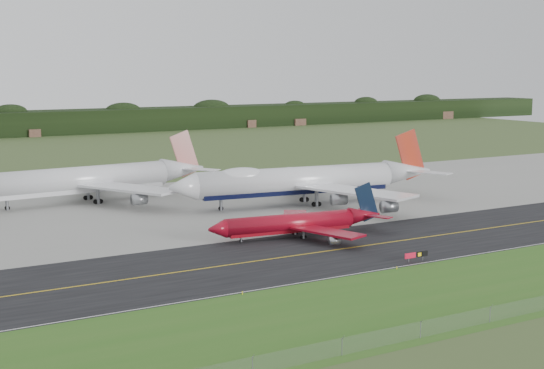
{
  "coord_description": "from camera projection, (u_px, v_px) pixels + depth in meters",
  "views": [
    {
      "loc": [
        -79.24,
        -118.41,
        33.76
      ],
      "look_at": [
        -0.02,
        22.0,
        8.83
      ],
      "focal_mm": 50.0,
      "sensor_mm": 36.0,
      "label": 1
    }
  ],
  "objects": [
    {
      "name": "ground",
      "position": [
        328.0,
        245.0,
        145.56
      ],
      "size": [
        600.0,
        600.0,
        0.0
      ],
      "primitive_type": "plane",
      "color": "#3A5025",
      "rests_on": "ground"
    },
    {
      "name": "grass_verge",
      "position": [
        455.0,
        291.0,
        115.44
      ],
      "size": [
        400.0,
        30.0,
        0.01
      ],
      "primitive_type": "cube",
      "color": "#30601C",
      "rests_on": "ground"
    },
    {
      "name": "taxiway",
      "position": [
        340.0,
        249.0,
        142.12
      ],
      "size": [
        400.0,
        32.0,
        0.02
      ],
      "primitive_type": "cube",
      "color": "black",
      "rests_on": "ground"
    },
    {
      "name": "apron",
      "position": [
        215.0,
        204.0,
        189.46
      ],
      "size": [
        400.0,
        78.0,
        0.01
      ],
      "primitive_type": "cube",
      "color": "gray",
      "rests_on": "ground"
    },
    {
      "name": "taxiway_centreline",
      "position": [
        340.0,
        249.0,
        142.11
      ],
      "size": [
        400.0,
        0.4,
        0.0
      ],
      "primitive_type": "cube",
      "color": "gold",
      "rests_on": "taxiway"
    },
    {
      "name": "taxiway_edge_line",
      "position": [
        392.0,
        268.0,
        128.77
      ],
      "size": [
        400.0,
        0.25,
        0.0
      ],
      "primitive_type": "cube",
      "color": "silver",
      "rests_on": "taxiway"
    },
    {
      "name": "perimeter_fence",
      "position": [
        522.0,
        308.0,
        104.08
      ],
      "size": [
        320.0,
        0.1,
        320.0
      ],
      "color": "slate",
      "rests_on": "ground"
    },
    {
      "name": "horizon_treeline",
      "position": [
        26.0,
        125.0,
        380.36
      ],
      "size": [
        700.0,
        25.0,
        12.0
      ],
      "color": "black",
      "rests_on": "ground"
    },
    {
      "name": "jet_ba_747",
      "position": [
        305.0,
        180.0,
        187.69
      ],
      "size": [
        71.37,
        58.7,
        17.94
      ],
      "color": "silver",
      "rests_on": "ground"
    },
    {
      "name": "jet_red_737",
      "position": [
        299.0,
        223.0,
        152.34
      ],
      "size": [
        37.88,
        30.69,
        10.22
      ],
      "color": "maroon",
      "rests_on": "ground"
    },
    {
      "name": "jet_star_tail",
      "position": [
        91.0,
        180.0,
        191.57
      ],
      "size": [
        64.75,
        54.05,
        17.07
      ],
      "color": "silver",
      "rests_on": "ground"
    },
    {
      "name": "taxiway_sign",
      "position": [
        416.0,
        255.0,
        133.09
      ],
      "size": [
        4.98,
        0.27,
        1.66
      ],
      "color": "slate",
      "rests_on": "ground"
    },
    {
      "name": "edge_marker_left",
      "position": [
        242.0,
        293.0,
        113.73
      ],
      "size": [
        0.16,
        0.16,
        0.5
      ],
      "primitive_type": "cylinder",
      "color": "yellow",
      "rests_on": "ground"
    },
    {
      "name": "edge_marker_center",
      "position": [
        397.0,
        268.0,
        128.01
      ],
      "size": [
        0.16,
        0.16,
        0.5
      ],
      "primitive_type": "cylinder",
      "color": "yellow",
      "rests_on": "ground"
    }
  ]
}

